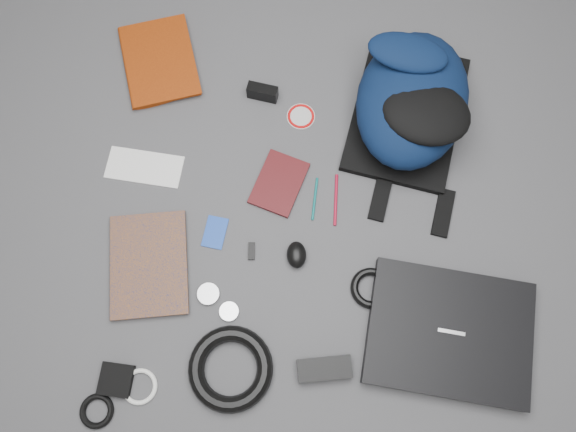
{
  "coord_description": "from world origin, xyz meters",
  "views": [
    {
      "loc": [
        -0.0,
        -0.43,
        1.45
      ],
      "look_at": [
        0.0,
        0.0,
        0.02
      ],
      "focal_mm": 35.0,
      "sensor_mm": 36.0,
      "label": 1
    }
  ],
  "objects_px": {
    "dvd_case": "(279,183)",
    "power_brick": "(324,369)",
    "laptop": "(449,333)",
    "comic_book": "(110,268)",
    "backpack": "(412,99)",
    "pouch": "(116,380)",
    "mouse": "(296,255)",
    "compact_camera": "(263,92)",
    "textbook_red": "(125,69)"
  },
  "relations": [
    {
      "from": "textbook_red",
      "to": "compact_camera",
      "type": "height_order",
      "value": "compact_camera"
    },
    {
      "from": "textbook_red",
      "to": "dvd_case",
      "type": "height_order",
      "value": "textbook_red"
    },
    {
      "from": "textbook_red",
      "to": "mouse",
      "type": "bearing_deg",
      "value": -61.94
    },
    {
      "from": "comic_book",
      "to": "mouse",
      "type": "relative_size",
      "value": 3.84
    },
    {
      "from": "laptop",
      "to": "dvd_case",
      "type": "bearing_deg",
      "value": 146.7
    },
    {
      "from": "laptop",
      "to": "dvd_case",
      "type": "height_order",
      "value": "laptop"
    },
    {
      "from": "comic_book",
      "to": "mouse",
      "type": "distance_m",
      "value": 0.49
    },
    {
      "from": "mouse",
      "to": "laptop",
      "type": "bearing_deg",
      "value": -29.51
    },
    {
      "from": "power_brick",
      "to": "pouch",
      "type": "distance_m",
      "value": 0.52
    },
    {
      "from": "backpack",
      "to": "dvd_case",
      "type": "xyz_separation_m",
      "value": [
        -0.36,
        -0.21,
        -0.09
      ]
    },
    {
      "from": "laptop",
      "to": "backpack",
      "type": "bearing_deg",
      "value": 106.47
    },
    {
      "from": "backpack",
      "to": "power_brick",
      "type": "height_order",
      "value": "backpack"
    },
    {
      "from": "laptop",
      "to": "mouse",
      "type": "distance_m",
      "value": 0.43
    },
    {
      "from": "laptop",
      "to": "dvd_case",
      "type": "xyz_separation_m",
      "value": [
        -0.43,
        0.4,
        -0.01
      ]
    },
    {
      "from": "laptop",
      "to": "compact_camera",
      "type": "distance_m",
      "value": 0.82
    },
    {
      "from": "comic_book",
      "to": "dvd_case",
      "type": "distance_m",
      "value": 0.5
    },
    {
      "from": "power_brick",
      "to": "mouse",
      "type": "bearing_deg",
      "value": 97.94
    },
    {
      "from": "dvd_case",
      "to": "laptop",
      "type": "bearing_deg",
      "value": -21.2
    },
    {
      "from": "laptop",
      "to": "comic_book",
      "type": "distance_m",
      "value": 0.88
    },
    {
      "from": "backpack",
      "to": "compact_camera",
      "type": "bearing_deg",
      "value": -173.62
    },
    {
      "from": "backpack",
      "to": "mouse",
      "type": "relative_size",
      "value": 6.41
    },
    {
      "from": "dvd_case",
      "to": "power_brick",
      "type": "height_order",
      "value": "power_brick"
    },
    {
      "from": "power_brick",
      "to": "backpack",
      "type": "bearing_deg",
      "value": 65.35
    },
    {
      "from": "compact_camera",
      "to": "pouch",
      "type": "distance_m",
      "value": 0.86
    },
    {
      "from": "backpack",
      "to": "pouch",
      "type": "height_order",
      "value": "backpack"
    },
    {
      "from": "laptop",
      "to": "compact_camera",
      "type": "height_order",
      "value": "compact_camera"
    },
    {
      "from": "pouch",
      "to": "backpack",
      "type": "bearing_deg",
      "value": 43.51
    },
    {
      "from": "dvd_case",
      "to": "mouse",
      "type": "height_order",
      "value": "mouse"
    },
    {
      "from": "backpack",
      "to": "pouch",
      "type": "distance_m",
      "value": 1.05
    },
    {
      "from": "laptop",
      "to": "comic_book",
      "type": "xyz_separation_m",
      "value": [
        -0.87,
        0.17,
        -0.01
      ]
    },
    {
      "from": "textbook_red",
      "to": "comic_book",
      "type": "bearing_deg",
      "value": -102.9
    },
    {
      "from": "pouch",
      "to": "compact_camera",
      "type": "bearing_deg",
      "value": 65.72
    },
    {
      "from": "textbook_red",
      "to": "dvd_case",
      "type": "xyz_separation_m",
      "value": [
        0.45,
        -0.35,
        -0.01
      ]
    },
    {
      "from": "comic_book",
      "to": "mouse",
      "type": "xyz_separation_m",
      "value": [
        0.49,
        0.03,
        0.01
      ]
    },
    {
      "from": "power_brick",
      "to": "dvd_case",
      "type": "bearing_deg",
      "value": 97.8
    },
    {
      "from": "laptop",
      "to": "power_brick",
      "type": "relative_size",
      "value": 3.04
    },
    {
      "from": "textbook_red",
      "to": "mouse",
      "type": "height_order",
      "value": "mouse"
    },
    {
      "from": "textbook_red",
      "to": "mouse",
      "type": "xyz_separation_m",
      "value": [
        0.49,
        -0.55,
        0.0
      ]
    },
    {
      "from": "laptop",
      "to": "dvd_case",
      "type": "distance_m",
      "value": 0.59
    },
    {
      "from": "mouse",
      "to": "power_brick",
      "type": "relative_size",
      "value": 0.54
    },
    {
      "from": "dvd_case",
      "to": "compact_camera",
      "type": "bearing_deg",
      "value": 122.17
    },
    {
      "from": "laptop",
      "to": "comic_book",
      "type": "relative_size",
      "value": 1.46
    },
    {
      "from": "compact_camera",
      "to": "pouch",
      "type": "bearing_deg",
      "value": -100.36
    },
    {
      "from": "textbook_red",
      "to": "dvd_case",
      "type": "relative_size",
      "value": 1.63
    },
    {
      "from": "laptop",
      "to": "compact_camera",
      "type": "relative_size",
      "value": 4.69
    },
    {
      "from": "dvd_case",
      "to": "pouch",
      "type": "height_order",
      "value": "pouch"
    },
    {
      "from": "mouse",
      "to": "textbook_red",
      "type": "bearing_deg",
      "value": 130.04
    },
    {
      "from": "dvd_case",
      "to": "mouse",
      "type": "xyz_separation_m",
      "value": [
        0.05,
        -0.2,
        0.01
      ]
    },
    {
      "from": "pouch",
      "to": "power_brick",
      "type": "bearing_deg",
      "value": 2.8
    },
    {
      "from": "textbook_red",
      "to": "power_brick",
      "type": "bearing_deg",
      "value": -69.99
    }
  ]
}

